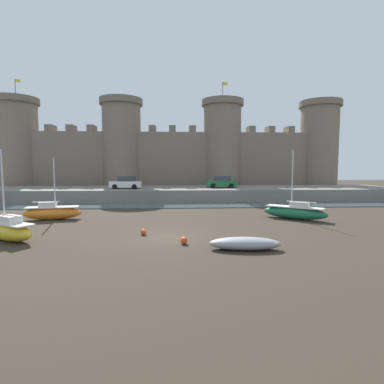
% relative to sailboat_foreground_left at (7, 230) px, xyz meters
% --- Properties ---
extents(ground_plane, '(160.00, 160.00, 0.00)m').
position_rel_sailboat_foreground_left_xyz_m(ground_plane, '(9.96, 0.35, -0.66)').
color(ground_plane, '#382D23').
extents(water_channel, '(80.00, 4.50, 0.10)m').
position_rel_sailboat_foreground_left_xyz_m(water_channel, '(9.96, 15.77, -0.61)').
color(water_channel, '#47565B').
rests_on(water_channel, ground).
extents(quay_road, '(62.82, 10.00, 1.65)m').
position_rel_sailboat_foreground_left_xyz_m(quay_road, '(9.96, 23.02, 0.16)').
color(quay_road, slate).
rests_on(quay_road, ground).
extents(castle, '(57.88, 7.05, 18.75)m').
position_rel_sailboat_foreground_left_xyz_m(castle, '(9.96, 32.27, 6.31)').
color(castle, '#7A6B5B').
rests_on(castle, ground).
extents(sailboat_foreground_left, '(4.69, 3.65, 5.65)m').
position_rel_sailboat_foreground_left_xyz_m(sailboat_foreground_left, '(0.00, 0.00, 0.00)').
color(sailboat_foreground_left, yellow).
rests_on(sailboat_foreground_left, ground).
extents(rowboat_near_channel_left, '(4.07, 1.64, 0.70)m').
position_rel_sailboat_foreground_left_xyz_m(rowboat_near_channel_left, '(14.29, -2.87, -0.30)').
color(rowboat_near_channel_left, gray).
rests_on(rowboat_near_channel_left, ground).
extents(sailboat_midflat_right, '(5.17, 4.35, 6.03)m').
position_rel_sailboat_foreground_left_xyz_m(sailboat_midflat_right, '(20.88, 6.45, -0.02)').
color(sailboat_midflat_right, '#1E6B47').
rests_on(sailboat_midflat_right, ground).
extents(sailboat_foreground_centre, '(4.97, 1.99, 5.36)m').
position_rel_sailboat_foreground_left_xyz_m(sailboat_foreground_centre, '(-0.23, 7.36, -0.01)').
color(sailboat_foreground_centre, orange).
rests_on(sailboat_foreground_centre, ground).
extents(mooring_buoy_off_centre, '(0.44, 0.44, 0.44)m').
position_rel_sailboat_foreground_left_xyz_m(mooring_buoy_off_centre, '(10.95, -1.51, -0.44)').
color(mooring_buoy_off_centre, '#E04C1E').
rests_on(mooring_buoy_off_centre, ground).
extents(mooring_buoy_mid_mud, '(0.41, 0.41, 0.41)m').
position_rel_sailboat_foreground_left_xyz_m(mooring_buoy_mid_mud, '(8.29, 1.04, -0.46)').
color(mooring_buoy_mid_mud, '#E04C1E').
rests_on(mooring_buoy_mid_mud, ground).
extents(car_quay_centre_east, '(4.14, 1.96, 1.62)m').
position_rel_sailboat_foreground_left_xyz_m(car_quay_centre_east, '(16.93, 22.71, 1.76)').
color(car_quay_centre_east, '#1E6638').
rests_on(car_quay_centre_east, quay_road).
extents(car_quay_west, '(4.14, 1.96, 1.62)m').
position_rel_sailboat_foreground_left_xyz_m(car_quay_west, '(3.84, 21.32, 1.76)').
color(car_quay_west, silver).
rests_on(car_quay_west, quay_road).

